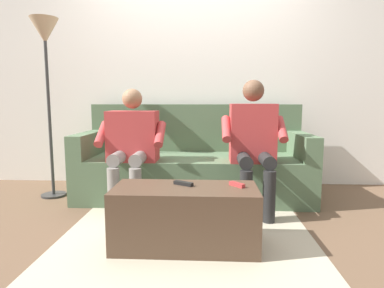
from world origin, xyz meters
name	(u,v)px	position (x,y,z in m)	size (l,w,h in m)	color
ground_plane	(190,221)	(0.00, 0.60, 0.00)	(8.00, 8.00, 0.00)	brown
back_wall	(196,69)	(0.00, -0.67, 1.31)	(5.39, 0.06, 2.61)	silver
couch	(194,165)	(0.00, -0.14, 0.30)	(2.21, 0.85, 0.91)	#516B4C
coffee_table	(185,217)	(0.00, 1.06, 0.20)	(0.93, 0.41, 0.40)	#4C3828
person_left_seated	(253,138)	(-0.53, 0.27, 0.63)	(0.54, 0.58, 1.13)	#B23838
person_right_seated	(132,141)	(0.53, 0.27, 0.60)	(0.59, 0.52, 1.05)	#B23838
remote_black	(183,183)	(0.02, 1.01, 0.41)	(0.14, 0.03, 0.02)	black
remote_red	(237,185)	(-0.33, 1.02, 0.41)	(0.11, 0.03, 0.02)	#B73333
floor_rug	(187,236)	(0.00, 0.91, 0.00)	(1.75, 1.62, 0.01)	#B7AD93
floor_lamp	(46,48)	(1.40, -0.02, 1.44)	(0.26, 0.26, 1.72)	#2D2D2D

